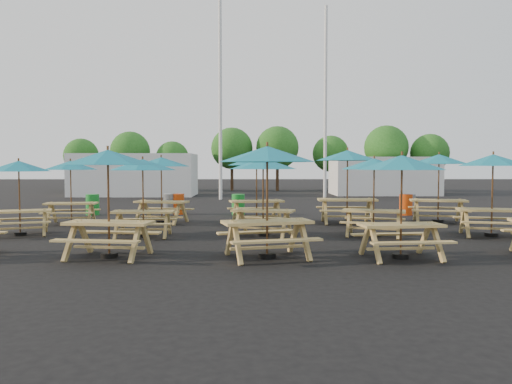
{
  "coord_description": "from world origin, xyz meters",
  "views": [
    {
      "loc": [
        -0.14,
        -15.6,
        2.0
      ],
      "look_at": [
        0.0,
        1.5,
        1.1
      ],
      "focal_mm": 35.0,
      "sensor_mm": 36.0,
      "label": 1
    }
  ],
  "objects_px": {
    "picnic_unit_3": "(108,164)",
    "picnic_unit_7": "(263,168)",
    "picnic_unit_14": "(439,163)",
    "picnic_unit_5": "(161,166)",
    "picnic_unit_11": "(348,160)",
    "waste_bin_0": "(93,205)",
    "picnic_unit_4": "(143,170)",
    "waste_bin_3": "(238,205)",
    "waste_bin_1": "(170,204)",
    "waste_bin_2": "(178,204)",
    "picnic_unit_13": "(493,165)",
    "picnic_unit_10": "(374,169)",
    "picnic_unit_8": "(257,165)",
    "picnic_unit_6": "(267,161)",
    "waste_bin_5": "(409,204)",
    "picnic_unit_2": "(71,169)",
    "picnic_unit_1": "(19,171)",
    "picnic_unit_9": "(402,169)"
  },
  "relations": [
    {
      "from": "picnic_unit_4",
      "to": "picnic_unit_8",
      "type": "relative_size",
      "value": 0.93
    },
    {
      "from": "picnic_unit_1",
      "to": "waste_bin_1",
      "type": "bearing_deg",
      "value": 42.57
    },
    {
      "from": "waste_bin_0",
      "to": "picnic_unit_6",
      "type": "bearing_deg",
      "value": -54.57
    },
    {
      "from": "waste_bin_1",
      "to": "picnic_unit_1",
      "type": "bearing_deg",
      "value": -117.82
    },
    {
      "from": "picnic_unit_3",
      "to": "waste_bin_2",
      "type": "bearing_deg",
      "value": 97.41
    },
    {
      "from": "picnic_unit_14",
      "to": "waste_bin_0",
      "type": "relative_size",
      "value": 2.92
    },
    {
      "from": "picnic_unit_1",
      "to": "picnic_unit_7",
      "type": "bearing_deg",
      "value": -20.67
    },
    {
      "from": "waste_bin_2",
      "to": "waste_bin_5",
      "type": "bearing_deg",
      "value": -1.58
    },
    {
      "from": "waste_bin_2",
      "to": "picnic_unit_6",
      "type": "bearing_deg",
      "value": -71.03
    },
    {
      "from": "picnic_unit_1",
      "to": "picnic_unit_4",
      "type": "relative_size",
      "value": 1.07
    },
    {
      "from": "picnic_unit_5",
      "to": "picnic_unit_7",
      "type": "relative_size",
      "value": 1.03
    },
    {
      "from": "picnic_unit_5",
      "to": "picnic_unit_11",
      "type": "bearing_deg",
      "value": 13.82
    },
    {
      "from": "picnic_unit_4",
      "to": "waste_bin_3",
      "type": "bearing_deg",
      "value": 66.54
    },
    {
      "from": "picnic_unit_2",
      "to": "waste_bin_0",
      "type": "xyz_separation_m",
      "value": [
        -0.27,
        3.14,
        -1.46
      ]
    },
    {
      "from": "picnic_unit_1",
      "to": "picnic_unit_13",
      "type": "height_order",
      "value": "picnic_unit_13"
    },
    {
      "from": "waste_bin_1",
      "to": "waste_bin_2",
      "type": "relative_size",
      "value": 1.0
    },
    {
      "from": "waste_bin_3",
      "to": "picnic_unit_9",
      "type": "bearing_deg",
      "value": -68.59
    },
    {
      "from": "picnic_unit_8",
      "to": "picnic_unit_13",
      "type": "relative_size",
      "value": 0.99
    },
    {
      "from": "picnic_unit_6",
      "to": "waste_bin_1",
      "type": "relative_size",
      "value": 3.02
    },
    {
      "from": "waste_bin_3",
      "to": "picnic_unit_7",
      "type": "bearing_deg",
      "value": -81.8
    },
    {
      "from": "picnic_unit_14",
      "to": "waste_bin_0",
      "type": "distance_m",
      "value": 13.47
    },
    {
      "from": "picnic_unit_7",
      "to": "waste_bin_5",
      "type": "bearing_deg",
      "value": 60.61
    },
    {
      "from": "waste_bin_5",
      "to": "picnic_unit_9",
      "type": "bearing_deg",
      "value": -108.46
    },
    {
      "from": "picnic_unit_10",
      "to": "waste_bin_3",
      "type": "height_order",
      "value": "picnic_unit_10"
    },
    {
      "from": "picnic_unit_8",
      "to": "waste_bin_2",
      "type": "height_order",
      "value": "picnic_unit_8"
    },
    {
      "from": "waste_bin_0",
      "to": "picnic_unit_3",
      "type": "bearing_deg",
      "value": -70.38
    },
    {
      "from": "picnic_unit_4",
      "to": "picnic_unit_13",
      "type": "distance_m",
      "value": 9.85
    },
    {
      "from": "picnic_unit_3",
      "to": "picnic_unit_9",
      "type": "xyz_separation_m",
      "value": [
        6.32,
        -0.15,
        -0.1
      ]
    },
    {
      "from": "picnic_unit_13",
      "to": "waste_bin_5",
      "type": "bearing_deg",
      "value": 106.37
    },
    {
      "from": "picnic_unit_6",
      "to": "picnic_unit_9",
      "type": "height_order",
      "value": "picnic_unit_6"
    },
    {
      "from": "waste_bin_1",
      "to": "picnic_unit_13",
      "type": "bearing_deg",
      "value": -32.68
    },
    {
      "from": "picnic_unit_11",
      "to": "picnic_unit_14",
      "type": "distance_m",
      "value": 3.27
    },
    {
      "from": "picnic_unit_2",
      "to": "picnic_unit_5",
      "type": "relative_size",
      "value": 0.91
    },
    {
      "from": "picnic_unit_6",
      "to": "picnic_unit_5",
      "type": "bearing_deg",
      "value": 102.49
    },
    {
      "from": "picnic_unit_6",
      "to": "picnic_unit_11",
      "type": "height_order",
      "value": "picnic_unit_11"
    },
    {
      "from": "waste_bin_1",
      "to": "waste_bin_5",
      "type": "relative_size",
      "value": 1.0
    },
    {
      "from": "picnic_unit_3",
      "to": "picnic_unit_14",
      "type": "xyz_separation_m",
      "value": [
        9.68,
        6.66,
        0.05
      ]
    },
    {
      "from": "picnic_unit_3",
      "to": "picnic_unit_14",
      "type": "relative_size",
      "value": 0.96
    },
    {
      "from": "waste_bin_5",
      "to": "waste_bin_0",
      "type": "bearing_deg",
      "value": 179.96
    },
    {
      "from": "picnic_unit_13",
      "to": "waste_bin_3",
      "type": "xyz_separation_m",
      "value": [
        -7.35,
        6.27,
        -1.59
      ]
    },
    {
      "from": "picnic_unit_13",
      "to": "picnic_unit_14",
      "type": "relative_size",
      "value": 0.97
    },
    {
      "from": "picnic_unit_6",
      "to": "waste_bin_5",
      "type": "relative_size",
      "value": 3.02
    },
    {
      "from": "picnic_unit_4",
      "to": "picnic_unit_13",
      "type": "xyz_separation_m",
      "value": [
        9.85,
        -0.0,
        0.12
      ]
    },
    {
      "from": "picnic_unit_10",
      "to": "waste_bin_5",
      "type": "relative_size",
      "value": 2.81
    },
    {
      "from": "picnic_unit_9",
      "to": "picnic_unit_10",
      "type": "bearing_deg",
      "value": 79.56
    },
    {
      "from": "picnic_unit_3",
      "to": "picnic_unit_7",
      "type": "bearing_deg",
      "value": 52.38
    },
    {
      "from": "waste_bin_0",
      "to": "picnic_unit_4",
      "type": "bearing_deg",
      "value": -61.42
    },
    {
      "from": "picnic_unit_2",
      "to": "waste_bin_0",
      "type": "distance_m",
      "value": 3.47
    },
    {
      "from": "picnic_unit_2",
      "to": "picnic_unit_11",
      "type": "relative_size",
      "value": 0.86
    },
    {
      "from": "picnic_unit_9",
      "to": "waste_bin_2",
      "type": "height_order",
      "value": "picnic_unit_9"
    }
  ]
}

